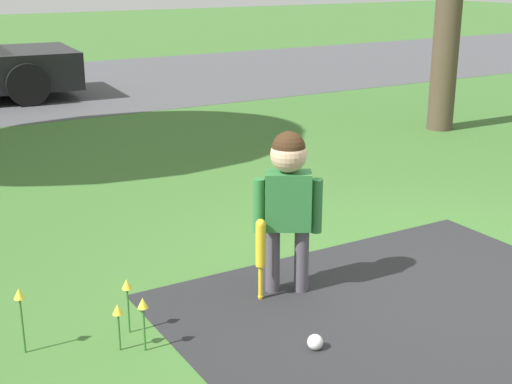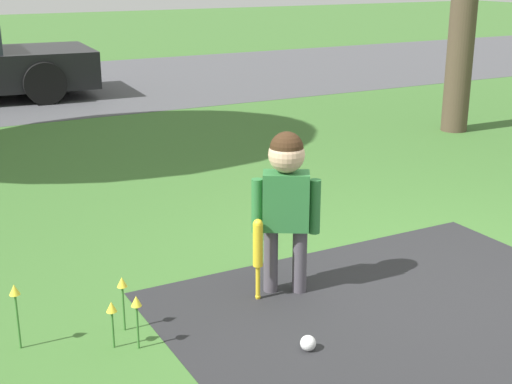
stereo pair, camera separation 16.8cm
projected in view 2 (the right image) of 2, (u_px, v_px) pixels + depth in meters
name	position (u px, v px, depth m)	size (l,w,h in m)	color
ground_plane	(453.00, 292.00, 4.70)	(60.00, 60.00, 0.00)	#3D6B2D
street_strip	(73.00, 85.00, 12.77)	(40.00, 6.00, 0.01)	#4C4C51
child	(286.00, 190.00, 4.50)	(0.39, 0.29, 1.08)	#4C4751
baseball_bat	(258.00, 248.00, 4.49)	(0.06, 0.06, 0.55)	yellow
sports_ball	(308.00, 343.00, 3.97)	(0.09, 0.09, 0.09)	white
flower_bed	(96.00, 299.00, 3.98)	(0.64, 0.38, 0.39)	#38702D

